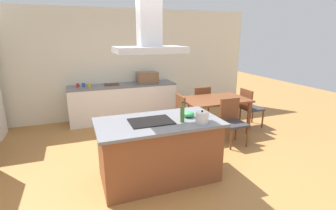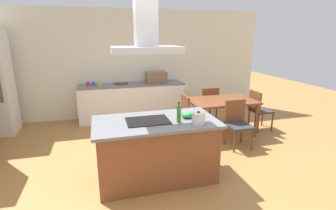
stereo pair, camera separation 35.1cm
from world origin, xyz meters
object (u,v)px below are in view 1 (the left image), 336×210
olive_oil_bottle (182,114)px  coffee_mug_blue (84,85)px  chair_facing_back_wall (200,102)px  cooktop (151,121)px  coffee_mug_red (78,85)px  chair_facing_island (232,119)px  chair_at_right_end (249,106)px  mixing_bowl (189,114)px  coffee_mug_yellow (89,85)px  dining_table (215,102)px  cutting_board (112,85)px  countertop_microwave (147,77)px  tea_kettle (202,117)px  range_hood (149,33)px  chair_at_left_end (175,114)px

olive_oil_bottle → coffee_mug_blue: 3.29m
chair_facing_back_wall → cooktop: bearing=-132.3°
cooktop → coffee_mug_red: 3.04m
chair_facing_island → chair_at_right_end: (0.92, 0.67, 0.00)m
mixing_bowl → coffee_mug_yellow: mixing_bowl is taller
olive_oil_bottle → dining_table: olive_oil_bottle is taller
olive_oil_bottle → chair_facing_island: bearing=30.9°
olive_oil_bottle → chair_facing_back_wall: size_ratio=0.33×
coffee_mug_red → cutting_board: bearing=1.3°
mixing_bowl → countertop_microwave: (0.19, 2.88, 0.09)m
dining_table → chair_facing_island: chair_facing_island is taller
tea_kettle → coffee_mug_red: (-1.53, 3.21, -0.04)m
countertop_microwave → chair_facing_island: countertop_microwave is taller
coffee_mug_yellow → dining_table: coffee_mug_yellow is taller
coffee_mug_yellow → chair_facing_island: bearing=-40.9°
mixing_bowl → coffee_mug_blue: (-1.34, 2.91, -0.00)m
tea_kettle → mixing_bowl: 0.31m
olive_oil_bottle → coffee_mug_yellow: 3.19m
countertop_microwave → coffee_mug_blue: (-1.53, 0.03, -0.09)m
countertop_microwave → chair_facing_back_wall: size_ratio=0.56×
chair_at_right_end → range_hood: 3.47m
coffee_mug_red → chair_facing_back_wall: size_ratio=0.10×
chair_at_left_end → chair_facing_back_wall: 1.13m
coffee_mug_blue → coffee_mug_yellow: 0.14m
tea_kettle → chair_facing_back_wall: (1.20, 2.32, -0.47)m
chair_facing_island → chair_at_left_end: size_ratio=1.00×
mixing_bowl → cooktop: bearing=180.0°
countertop_microwave → range_hood: 3.17m
cooktop → mixing_bowl: mixing_bowl is taller
cooktop → chair_facing_back_wall: size_ratio=0.67×
chair_at_left_end → chair_at_right_end: bearing=0.0°
dining_table → range_hood: bearing=-143.6°
cooktop → tea_kettle: tea_kettle is taller
coffee_mug_blue → chair_at_left_end: 2.33m
chair_at_left_end → coffee_mug_red: bearing=139.5°
cooktop → dining_table: size_ratio=0.43×
chair_facing_island → chair_at_right_end: size_ratio=1.00×
chair_at_right_end → mixing_bowl: bearing=-148.0°
tea_kettle → range_hood: 1.33m
tea_kettle → chair_facing_island: size_ratio=0.26×
mixing_bowl → chair_facing_island: 1.51m
coffee_mug_red → cutting_board: coffee_mug_red is taller
tea_kettle → cutting_board: bearing=103.1°
tea_kettle → dining_table: 2.07m
tea_kettle → dining_table: size_ratio=0.16×
coffee_mug_yellow → chair_facing_island: size_ratio=0.10×
coffee_mug_blue → chair_at_left_end: size_ratio=0.10×
tea_kettle → cooktop: bearing=155.1°
cutting_board → olive_oil_bottle: bearing=-80.6°
chair_facing_island → chair_facing_back_wall: 1.33m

